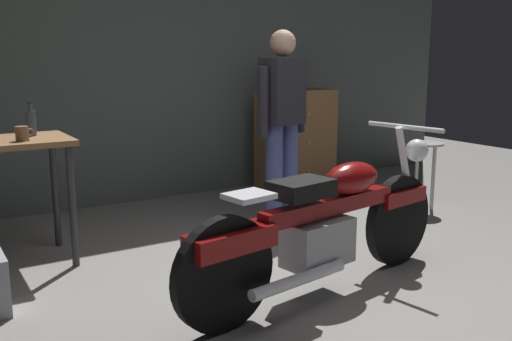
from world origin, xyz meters
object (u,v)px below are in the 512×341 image
shop_stool (426,157)px  mug_brown_stoneware (22,134)px  motorcycle (326,223)px  wooden_dresser (295,140)px  bottle (31,122)px  person_standing (282,119)px

shop_stool → mug_brown_stoneware: size_ratio=5.41×
shop_stool → motorcycle: bearing=-152.3°
wooden_dresser → mug_brown_stoneware: size_ratio=9.31×
motorcycle → bottle: size_ratio=9.02×
person_standing → wooden_dresser: person_standing is taller
wooden_dresser → mug_brown_stoneware: (-2.94, -0.98, 0.40)m
mug_brown_stoneware → wooden_dresser: bearing=18.5°
motorcycle → bottle: 2.19m
motorcycle → wooden_dresser: size_ratio=1.98×
person_standing → wooden_dresser: size_ratio=1.52×
person_standing → mug_brown_stoneware: size_ratio=14.13×
motorcycle → shop_stool: size_ratio=3.40×
motorcycle → person_standing: size_ratio=1.30×
wooden_dresser → mug_brown_stoneware: 3.12m
motorcycle → wooden_dresser: bearing=49.3°
person_standing → bottle: (-2.00, 0.22, 0.07)m
shop_stool → wooden_dresser: wooden_dresser is taller
motorcycle → wooden_dresser: (1.46, 2.37, 0.10)m
motorcycle → mug_brown_stoneware: 2.09m
shop_stool → mug_brown_stoneware: (-3.57, 0.29, 0.45)m
wooden_dresser → mug_brown_stoneware: wooden_dresser is taller
mug_brown_stoneware → bottle: (0.10, 0.22, 0.05)m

